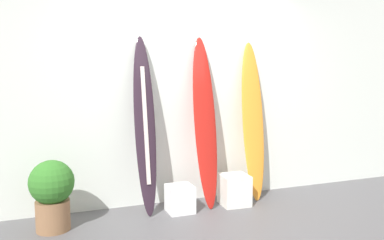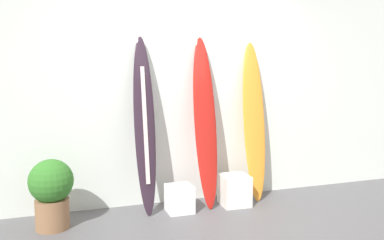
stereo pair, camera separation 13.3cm
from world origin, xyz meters
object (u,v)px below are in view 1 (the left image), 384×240
Objects in this scene: surfboard_charcoal at (145,126)px; surfboard_sunset at (253,121)px; surfboard_crimson at (205,123)px; display_block_center at (180,199)px; potted_plant at (52,192)px; display_block_left at (234,190)px.

surfboard_sunset is (1.36, 0.04, -0.00)m from surfboard_charcoal.
surfboard_charcoal reaches higher than surfboard_sunset.
surfboard_charcoal is 0.71m from surfboard_crimson.
display_block_center is 1.36m from potted_plant.
surfboard_crimson is at bearing 159.34° from display_block_left.
surfboard_crimson is 1.02× the size of surfboard_sunset.
surfboard_crimson reaches higher than potted_plant.
surfboard_crimson is 0.87m from display_block_left.
surfboard_sunset is at bearing 1.76° from surfboard_charcoal.
display_block_left is at bearing -152.67° from surfboard_sunset.
potted_plant is (-2.34, -0.23, -0.57)m from surfboard_sunset.
display_block_center is at bearing -159.48° from surfboard_crimson.
surfboard_crimson is (0.71, -0.00, 0.01)m from surfboard_charcoal.
surfboard_charcoal reaches higher than potted_plant.
surfboard_sunset is 0.86m from display_block_left.
surfboard_charcoal is 0.99× the size of surfboard_crimson.
surfboard_sunset is 1.30m from display_block_center.
surfboard_crimson is 0.65m from surfboard_sunset.
surfboard_crimson is 0.90m from display_block_center.
display_block_center is (-0.35, -0.13, -0.82)m from surfboard_crimson.
display_block_left reaches higher than display_block_center.
potted_plant reaches higher than display_block_center.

